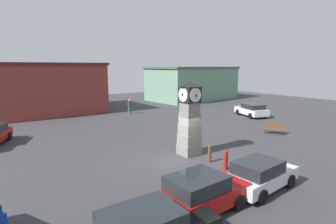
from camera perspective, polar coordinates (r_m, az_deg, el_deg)
The scene contains 11 objects.
ground_plane at distance 16.64m, azimuth 3.48°, elevation -10.14°, with size 77.13×77.13×0.00m, color #38383A.
clock_tower at distance 16.88m, azimuth 4.69°, elevation -1.77°, with size 1.45×1.37×4.78m.
bollard_near_tower at distance 16.10m, azimuth 9.06°, elevation -8.89°, with size 0.20×0.20×1.08m.
bollard_mid_row at distance 15.19m, azimuth 12.37°, elevation -10.08°, with size 0.29×0.29×1.13m.
car_near_tower at distance 10.93m, azimuth 7.04°, elevation -17.03°, with size 4.01×2.09×1.52m.
car_by_building at distance 13.27m, azimuth 19.40°, elevation -12.71°, with size 4.01×2.04×1.43m.
car_far_lot at distance 31.55m, azimuth 17.75°, elevation 0.44°, with size 3.09×4.49×1.45m.
bench at distance 24.10m, azimuth 22.00°, elevation -3.21°, with size 1.29×1.64×0.90m.
pedestrian_crossing_lot at distance 32.10m, azimuth -8.35°, elevation 1.45°, with size 0.44×0.32×1.76m.
warehouse_blue_far at distance 36.05m, azimuth -24.99°, elevation 4.82°, with size 12.57×10.48×6.10m.
storefront_low_left at distance 45.72m, azimuth 5.37°, elevation 6.29°, with size 15.76×9.92×5.60m.
Camera 1 is at (-9.77, -12.20, 5.72)m, focal length 28.00 mm.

